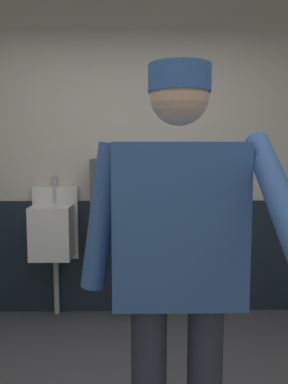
# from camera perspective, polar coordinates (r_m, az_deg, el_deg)

# --- Properties ---
(wall_back) EXTENTS (4.94, 0.12, 2.82)m
(wall_back) POSITION_cam_1_polar(r_m,az_deg,el_deg) (3.57, -2.33, 5.09)
(wall_back) COLOR beige
(wall_back) RESTS_ON ground_plane
(wainscot_band_back) EXTENTS (4.34, 0.03, 1.02)m
(wainscot_band_back) POSITION_cam_1_polar(r_m,az_deg,el_deg) (3.62, -2.30, -9.30)
(wainscot_band_back) COLOR #19232D
(wainscot_band_back) RESTS_ON ground_plane
(urinal_left) EXTENTS (0.40, 0.34, 1.24)m
(urinal_left) POSITION_cam_1_polar(r_m,az_deg,el_deg) (3.49, -13.07, -5.51)
(urinal_left) COLOR white
(urinal_left) RESTS_ON ground_plane
(urinal_middle) EXTENTS (0.40, 0.34, 1.24)m
(urinal_middle) POSITION_cam_1_polar(r_m,az_deg,el_deg) (3.42, -0.61, -5.61)
(urinal_middle) COLOR white
(urinal_middle) RESTS_ON ground_plane
(privacy_divider_panel) EXTENTS (0.04, 0.40, 0.90)m
(privacy_divider_panel) POSITION_cam_1_polar(r_m,az_deg,el_deg) (3.33, -7.07, -2.92)
(privacy_divider_panel) COLOR #4C4C51
(person) EXTENTS (0.71, 0.60, 1.78)m
(person) POSITION_cam_1_polar(r_m,az_deg,el_deg) (1.51, 4.96, -9.64)
(person) COLOR #2D3342
(person) RESTS_ON ground_plane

